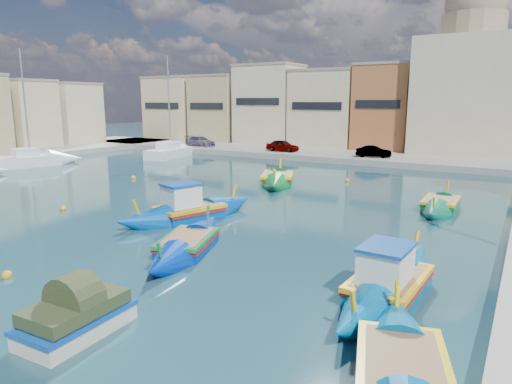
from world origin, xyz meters
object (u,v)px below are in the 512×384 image
Objects in this scene: luzzu_blue_south at (188,245)px; luzzu_cyan_south at (402,374)px; church_block at (468,79)px; luzzu_turquoise_cabin at (389,286)px; tender_near at (76,318)px; luzzu_cyan_mid at (441,205)px; luzzu_green at (278,180)px; yacht_midnorth at (45,160)px; luzzu_blue_cabin at (189,212)px; yacht_north at (177,152)px.

luzzu_cyan_south is (10.01, -4.74, 0.01)m from luzzu_blue_south.
church_block reaches higher than luzzu_cyan_south.
luzzu_turquoise_cabin reaches higher than tender_near.
luzzu_cyan_mid reaches higher than tender_near.
luzzu_green is (-9.86, -24.41, -8.12)m from church_block.
luzzu_green is at bearing 128.53° from luzzu_turquoise_cabin.
tender_near is at bearing -106.23° from luzzu_cyan_mid.
tender_near is at bearing -94.47° from church_block.
luzzu_green is at bearing -111.99° from church_block.
church_block is 48.07m from tender_near.
yacht_midnorth is (-30.36, 19.99, 0.00)m from tender_near.
luzzu_blue_cabin is at bearing -140.31° from luzzu_cyan_mid.
church_block reaches higher than luzzu_blue_cabin.
luzzu_green reaches higher than tender_near.
tender_near is (-6.59, -6.85, 0.12)m from luzzu_turquoise_cabin.
luzzu_green is at bearing 168.61° from luzzu_cyan_mid.
luzzu_blue_south is at bearing 105.14° from tender_near.
yacht_midnorth reaches higher than yacht_north.
church_block is 38.06m from luzzu_blue_cabin.
church_block reaches higher than luzzu_turquoise_cabin.
church_block is 32.59m from yacht_north.
luzzu_cyan_mid is at bearing 96.83° from luzzu_cyan_south.
luzzu_blue_south reaches higher than luzzu_cyan_mid.
church_block is 2.18× the size of luzzu_blue_cabin.
yacht_north is (-32.23, 29.99, 0.21)m from luzzu_cyan_south.
luzzu_cyan_mid is at bearing -85.22° from church_block.
luzzu_turquoise_cabin is 1.17× the size of luzzu_cyan_mid.
yacht_midnorth is at bearing -141.31° from church_block.
luzzu_cyan_mid is 12.34m from luzzu_green.
luzzu_green reaches higher than luzzu_cyan_mid.
luzzu_turquoise_cabin is 1.02× the size of luzzu_blue_cabin.
church_block is 1.63× the size of yacht_north.
luzzu_turquoise_cabin is 20.46m from luzzu_green.
church_block is 1.63× the size of yacht_midnorth.
luzzu_blue_cabin is 5.33m from luzzu_blue_south.
luzzu_turquoise_cabin reaches higher than luzzu_blue_south.
luzzu_green is 20.26m from yacht_north.
luzzu_turquoise_cabin is 8.48m from luzzu_blue_south.
luzzu_blue_cabin reaches higher than luzzu_green.
tender_near is (-5.94, -20.42, 0.23)m from luzzu_cyan_mid.
yacht_north is (-24.11, 32.24, 0.00)m from tender_near.
luzzu_green is 1.07× the size of luzzu_blue_south.
tender_near is 36.35m from yacht_midnorth.
luzzu_green is at bearing 105.05° from luzzu_blue_south.
luzzu_cyan_mid is 0.87× the size of luzzu_green.
luzzu_blue_south is 0.69× the size of yacht_north.
luzzu_cyan_mid is 18.30m from luzzu_cyan_south.
luzzu_turquoise_cabin is at bearing -20.00° from luzzu_blue_cabin.
luzzu_cyan_south is (2.18, -18.17, 0.02)m from luzzu_cyan_mid.
yacht_north reaches higher than luzzu_cyan_south.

